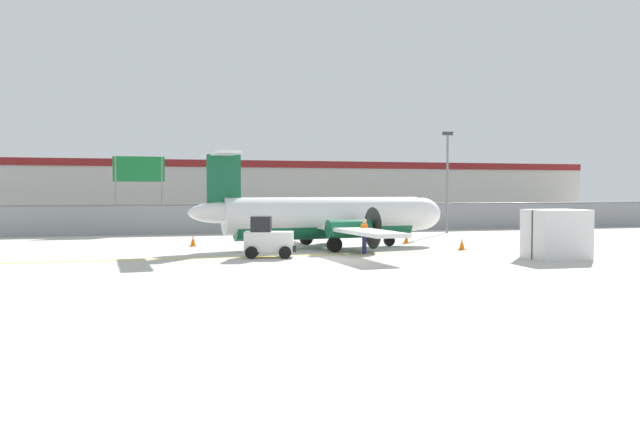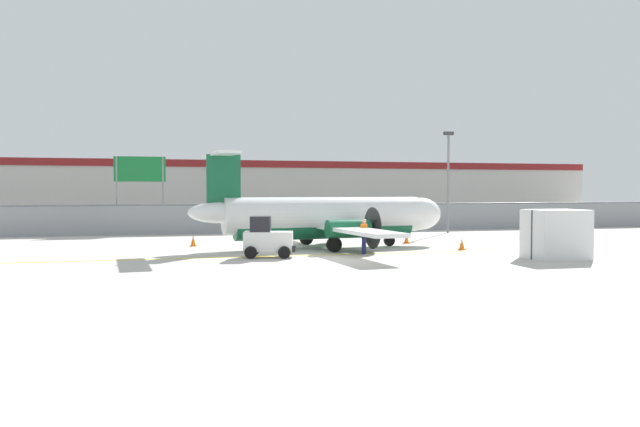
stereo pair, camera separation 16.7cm
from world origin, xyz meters
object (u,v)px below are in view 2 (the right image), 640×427
object	(u,v)px
traffic_cone_near_right	(193,241)
parked_car_6	(365,213)
traffic_cone_near_left	(462,244)
highway_sign	(140,175)
cargo_container	(556,234)
parked_car_5	(308,214)
parked_car_1	(140,215)
parked_car_4	(274,217)
parked_car_3	(217,213)
commuter_airplane	(329,218)
parked_car_7	(410,214)
parked_car_2	(188,213)
ground_crew_worker	(364,234)
baggage_tug	(267,239)
traffic_cone_far_left	(407,238)

from	to	relation	value
traffic_cone_near_right	parked_car_6	distance (m)	27.95
traffic_cone_near_left	highway_sign	bearing A→B (deg)	133.35
cargo_container	parked_car_5	distance (m)	31.99
parked_car_1	parked_car_4	xyz separation A→B (m)	(10.75, -6.97, 0.00)
parked_car_3	traffic_cone_near_left	bearing A→B (deg)	101.56
commuter_airplane	parked_car_4	world-z (taller)	commuter_airplane
parked_car_1	parked_car_7	world-z (taller)	same
parked_car_2	ground_crew_worker	bearing A→B (deg)	99.46
ground_crew_worker	traffic_cone_near_left	size ratio (longest dim) A/B	2.66
baggage_tug	ground_crew_worker	size ratio (longest dim) A/B	1.49
parked_car_4	highway_sign	size ratio (longest dim) A/B	0.79
parked_car_2	parked_car_7	size ratio (longest dim) A/B	0.99
traffic_cone_near_right	parked_car_3	size ratio (longest dim) A/B	0.15
parked_car_2	parked_car_4	xyz separation A→B (m)	(6.43, -9.96, 0.00)
parked_car_3	parked_car_5	bearing A→B (deg)	138.09
cargo_container	parked_car_3	bearing A→B (deg)	108.00
baggage_tug	parked_car_4	distance (m)	22.59
traffic_cone_near_right	commuter_airplane	bearing A→B (deg)	-22.10
parked_car_1	parked_car_4	distance (m)	12.82
traffic_cone_far_left	parked_car_6	xyz separation A→B (m)	(5.20, 23.25, 0.58)
baggage_tug	parked_car_2	distance (m)	32.23
baggage_tug	parked_car_6	bearing A→B (deg)	77.60
traffic_cone_far_left	parked_car_3	size ratio (longest dim) A/B	0.15
cargo_container	traffic_cone_near_right	bearing A→B (deg)	146.40
baggage_tug	parked_car_4	size ratio (longest dim) A/B	0.58
cargo_container	parked_car_2	world-z (taller)	cargo_container
parked_car_6	parked_car_2	bearing A→B (deg)	172.22
cargo_container	traffic_cone_far_left	xyz separation A→B (m)	(-3.35, 9.23, -0.79)
baggage_tug	parked_car_2	size ratio (longest dim) A/B	0.59
commuter_airplane	traffic_cone_near_right	distance (m)	7.62
baggage_tug	parked_car_6	distance (m)	32.01
parked_car_3	parked_car_7	size ratio (longest dim) A/B	1.01
parked_car_4	parked_car_5	distance (m)	7.13
ground_crew_worker	highway_sign	distance (m)	21.51
traffic_cone_near_left	parked_car_4	bearing A→B (deg)	106.14
cargo_container	parked_car_2	bearing A→B (deg)	112.74
cargo_container	parked_car_5	size ratio (longest dim) A/B	0.56
traffic_cone_far_left	traffic_cone_near_left	bearing A→B (deg)	-73.24
parked_car_6	commuter_airplane	bearing A→B (deg)	-108.28
cargo_container	parked_car_4	distance (m)	27.23
parked_car_5	highway_sign	size ratio (longest dim) A/B	0.79
parked_car_1	parked_car_5	world-z (taller)	same
baggage_tug	parked_car_5	size ratio (longest dim) A/B	0.58
traffic_cone_far_left	parked_car_1	distance (m)	28.38
parked_car_1	parked_car_4	size ratio (longest dim) A/B	1.00
parked_car_2	parked_car_7	bearing A→B (deg)	161.89
traffic_cone_near_left	traffic_cone_near_right	distance (m)	14.41
traffic_cone_near_right	parked_car_3	xyz separation A→B (m)	(3.63, 27.13, 0.58)
parked_car_3	parked_car_5	size ratio (longest dim) A/B	0.99
cargo_container	parked_car_1	distance (m)	38.00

